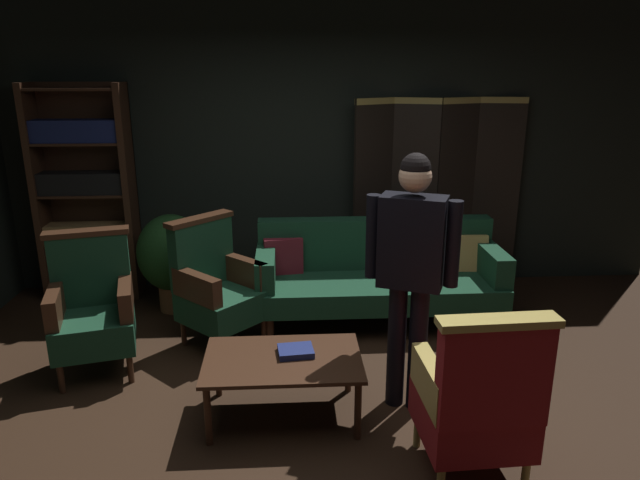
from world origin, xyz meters
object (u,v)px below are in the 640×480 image
at_px(armchair_wing_right, 216,286).
at_px(standing_figure, 411,261).
at_px(armchair_gilt_accent, 478,400).
at_px(book_navy_cloth, 296,351).
at_px(coffee_table, 283,364).
at_px(folding_screen, 435,191).
at_px(velvet_couch, 378,271).
at_px(potted_plant, 172,256).
at_px(bookshelf, 85,188).
at_px(armchair_wing_left, 93,308).

distance_m(armchair_wing_right, standing_figure, 1.77).
bearing_deg(armchair_gilt_accent, book_navy_cloth, 144.06).
bearing_deg(coffee_table, folding_screen, 56.48).
height_order(velvet_couch, armchair_wing_right, armchair_wing_right).
bearing_deg(coffee_table, standing_figure, 5.97).
bearing_deg(velvet_couch, armchair_wing_right, -164.93).
xyz_separation_m(velvet_couch, potted_plant, (-1.85, 0.32, 0.07)).
bearing_deg(folding_screen, bookshelf, -178.03).
bearing_deg(folding_screen, armchair_wing_left, -151.26).
bearing_deg(book_navy_cloth, velvet_couch, 62.01).
relative_size(armchair_wing_right, potted_plant, 1.14).
distance_m(bookshelf, coffee_table, 2.97).
height_order(folding_screen, standing_figure, folding_screen).
xyz_separation_m(bookshelf, armchair_wing_right, (1.33, -1.11, -0.59)).
bearing_deg(coffee_table, potted_plant, 119.67).
relative_size(armchair_wing_right, standing_figure, 0.61).
distance_m(armchair_gilt_accent, potted_plant, 3.19).
relative_size(bookshelf, armchair_wing_left, 1.97).
xyz_separation_m(armchair_wing_right, potted_plant, (-0.48, 0.69, 0.04)).
bearing_deg(potted_plant, armchair_gilt_accent, -49.78).
relative_size(standing_figure, potted_plant, 1.87).
height_order(armchair_wing_left, potted_plant, armchair_wing_left).
bearing_deg(armchair_wing_right, velvet_couch, 15.07).
distance_m(standing_figure, book_navy_cloth, 0.94).
relative_size(armchair_gilt_accent, armchair_wing_left, 1.00).
height_order(standing_figure, potted_plant, standing_figure).
bearing_deg(book_navy_cloth, bookshelf, 132.06).
bearing_deg(standing_figure, armchair_wing_right, 143.27).
bearing_deg(velvet_couch, armchair_wing_left, -161.46).
bearing_deg(velvet_couch, armchair_gilt_accent, -84.44).
bearing_deg(folding_screen, book_navy_cloth, -122.59).
relative_size(velvet_couch, potted_plant, 2.33).
relative_size(velvet_couch, standing_figure, 1.25).
height_order(velvet_couch, armchair_wing_left, armchair_wing_left).
bearing_deg(armchair_gilt_accent, velvet_couch, 95.56).
relative_size(bookshelf, potted_plant, 2.25).
relative_size(bookshelf, coffee_table, 2.05).
relative_size(coffee_table, armchair_wing_right, 0.96).
xyz_separation_m(armchair_wing_left, potted_plant, (0.38, 1.07, 0.04)).
distance_m(bookshelf, potted_plant, 1.09).
distance_m(coffee_table, armchair_gilt_accent, 1.23).
bearing_deg(bookshelf, armchair_wing_left, -72.51).
height_order(armchair_gilt_accent, standing_figure, standing_figure).
bearing_deg(bookshelf, armchair_wing_right, -39.94).
xyz_separation_m(standing_figure, book_navy_cloth, (-0.73, -0.04, -0.58)).
height_order(armchair_wing_right, book_navy_cloth, armchair_wing_right).
bearing_deg(armchair_gilt_accent, bookshelf, 135.52).
height_order(velvet_couch, book_navy_cloth, velvet_couch).
xyz_separation_m(armchair_gilt_accent, standing_figure, (-0.23, 0.73, 0.54)).
relative_size(folding_screen, standing_figure, 1.12).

